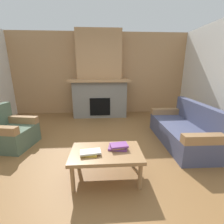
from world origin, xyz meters
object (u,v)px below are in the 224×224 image
armchair (10,133)px  coffee_table (106,155)px  fireplace (100,81)px  couch (185,130)px

armchair → coffee_table: bearing=-29.5°
fireplace → coffee_table: fireplace is taller
couch → coffee_table: (-1.70, -1.03, 0.09)m
fireplace → coffee_table: (0.12, -3.23, -0.79)m
couch → fireplace: bearing=129.6°
fireplace → couch: fireplace is taller
fireplace → armchair: fireplace is taller
armchair → couch: bearing=-1.1°
coffee_table → armchair: bearing=150.5°
couch → coffee_table: 1.99m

